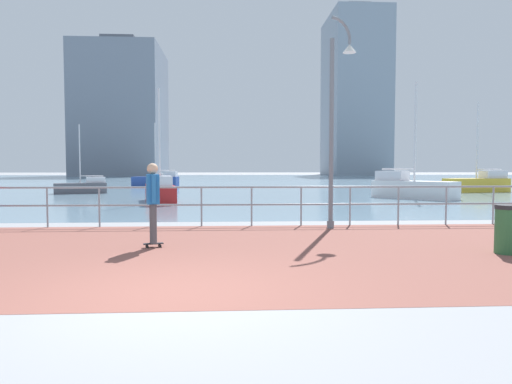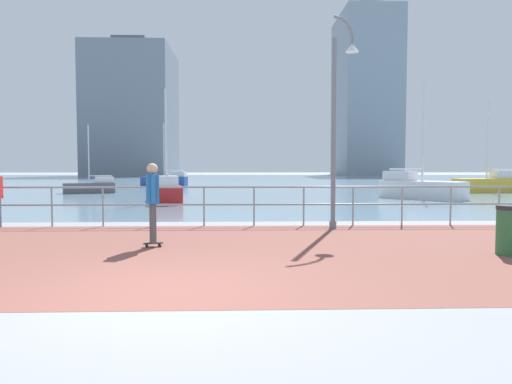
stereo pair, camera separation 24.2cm
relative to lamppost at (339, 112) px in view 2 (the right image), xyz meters
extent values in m
plane|color=gray|center=(-3.66, 33.74, -3.12)|extent=(220.00, 220.00, 0.00)
cube|color=brown|center=(-3.66, -3.20, -3.12)|extent=(28.00, 7.49, 0.01)
cube|color=#6B899E|center=(-3.66, 45.55, -3.12)|extent=(180.00, 88.00, 0.00)
cylinder|color=#8C99A3|center=(-9.26, 0.55, -2.57)|extent=(0.05, 0.05, 1.09)
cylinder|color=#8C99A3|center=(-7.86, 0.55, -2.57)|extent=(0.05, 0.05, 1.09)
cylinder|color=#8C99A3|center=(-6.46, 0.55, -2.57)|extent=(0.05, 0.05, 1.09)
cylinder|color=#8C99A3|center=(-5.06, 0.55, -2.57)|extent=(0.05, 0.05, 1.09)
cylinder|color=#8C99A3|center=(-3.66, 0.55, -2.57)|extent=(0.05, 0.05, 1.09)
cylinder|color=#8C99A3|center=(-2.26, 0.55, -2.57)|extent=(0.05, 0.05, 1.09)
cylinder|color=#8C99A3|center=(-0.86, 0.55, -2.57)|extent=(0.05, 0.05, 1.09)
cylinder|color=#8C99A3|center=(0.54, 0.55, -2.57)|extent=(0.05, 0.05, 1.09)
cylinder|color=#8C99A3|center=(1.94, 0.55, -2.57)|extent=(0.05, 0.05, 1.09)
cylinder|color=#8C99A3|center=(3.34, 0.55, -2.57)|extent=(0.05, 0.05, 1.09)
cylinder|color=#8C99A3|center=(4.74, 0.55, -2.57)|extent=(0.05, 0.05, 1.09)
cylinder|color=#8C99A3|center=(-3.66, 0.55, -2.03)|extent=(25.20, 0.06, 0.06)
cylinder|color=#8C99A3|center=(-3.66, 0.55, -2.52)|extent=(25.20, 0.06, 0.06)
cylinder|color=slate|center=(-0.15, -0.05, -3.02)|extent=(0.19, 0.19, 0.20)
cylinder|color=slate|center=(-0.15, -0.05, -0.60)|extent=(0.12, 0.12, 5.05)
cylinder|color=slate|center=(-0.07, -0.03, 2.47)|extent=(0.20, 0.14, 0.11)
cylinder|color=slate|center=(0.07, 0.02, 2.42)|extent=(0.21, 0.14, 0.15)
cylinder|color=slate|center=(0.19, 0.06, 2.34)|extent=(0.20, 0.14, 0.18)
cylinder|color=slate|center=(0.29, 0.10, 2.22)|extent=(0.18, 0.13, 0.19)
cylinder|color=slate|center=(0.35, 0.12, 2.08)|extent=(0.15, 0.12, 0.19)
cylinder|color=slate|center=(0.37, 0.12, 1.92)|extent=(0.11, 0.11, 0.17)
cone|color=silver|center=(0.37, 0.12, 1.72)|extent=(0.36, 0.36, 0.22)
cylinder|color=black|center=(-4.54, -2.84, -3.09)|extent=(0.07, 0.04, 0.06)
cylinder|color=black|center=(-4.56, -2.77, -3.09)|extent=(0.07, 0.04, 0.06)
cylinder|color=black|center=(-4.29, -2.78, -3.09)|extent=(0.07, 0.04, 0.06)
cylinder|color=black|center=(-4.31, -2.70, -3.09)|extent=(0.07, 0.04, 0.06)
cube|color=black|center=(-4.42, -2.77, -3.04)|extent=(0.41, 0.21, 0.02)
cylinder|color=#4C4C51|center=(-4.40, -2.85, -2.63)|extent=(0.16, 0.16, 0.81)
cylinder|color=#4C4C51|center=(-4.44, -2.70, -2.63)|extent=(0.16, 0.16, 0.81)
cube|color=#236BB2|center=(-4.42, -2.77, -1.92)|extent=(0.32, 0.39, 0.60)
cylinder|color=#236BB2|center=(-4.36, -3.00, -1.91)|extent=(0.11, 0.11, 0.57)
cylinder|color=#236BB2|center=(-4.48, -2.55, -1.91)|extent=(0.11, 0.11, 0.57)
sphere|color=#DBAD89|center=(-4.42, -2.77, -1.51)|extent=(0.22, 0.22, 0.22)
cylinder|color=red|center=(-9.19, 0.43, -2.00)|extent=(0.09, 0.09, 0.57)
cylinder|color=#2D6638|center=(2.40, -3.82, -2.69)|extent=(0.44, 0.44, 0.85)
cylinder|color=#262628|center=(2.40, -3.82, -2.23)|extent=(0.46, 0.46, 0.08)
cube|color=white|center=(6.84, 11.21, -2.65)|extent=(3.79, 4.24, 0.93)
cube|color=silver|center=(6.02, 12.23, -1.93)|extent=(1.72, 1.82, 0.52)
cylinder|color=silver|center=(6.84, 11.21, 0.41)|extent=(0.10, 0.10, 5.19)
cylinder|color=silver|center=(6.24, 11.96, -1.56)|extent=(1.30, 1.58, 0.08)
cube|color=#284799|center=(-9.47, 27.92, -2.70)|extent=(4.08, 1.75, 0.85)
cube|color=silver|center=(-8.29, 27.76, -2.04)|extent=(1.53, 1.04, 0.47)
cylinder|color=silver|center=(-9.47, 27.92, 0.08)|extent=(0.09, 0.09, 4.71)
cylinder|color=silver|center=(-8.61, 27.80, -1.71)|extent=(1.77, 0.32, 0.08)
cube|color=#B21E1E|center=(-6.18, 9.39, -2.71)|extent=(2.01, 3.97, 0.81)
cube|color=silver|center=(-5.92, 8.28, -2.08)|extent=(1.11, 1.52, 0.45)
cylinder|color=silver|center=(-6.18, 9.39, -0.04)|extent=(0.09, 0.09, 4.52)
cylinder|color=silver|center=(-5.99, 8.57, -1.76)|extent=(0.46, 1.68, 0.07)
cube|color=gold|center=(13.59, 17.21, -2.66)|extent=(4.45, 2.02, 0.92)
cube|color=silver|center=(14.86, 17.42, -1.94)|extent=(1.68, 1.17, 0.51)
cylinder|color=silver|center=(13.59, 17.21, 0.36)|extent=(0.10, 0.10, 5.11)
cylinder|color=silver|center=(14.52, 17.36, -1.59)|extent=(1.92, 0.40, 0.08)
cube|color=#595960|center=(-12.36, 16.99, -2.79)|extent=(3.25, 1.98, 0.67)
cube|color=silver|center=(-11.49, 17.31, -2.27)|extent=(1.28, 1.02, 0.37)
cylinder|color=silver|center=(-12.36, 16.99, -0.60)|extent=(0.07, 0.07, 3.70)
cylinder|color=silver|center=(-11.72, 17.23, -2.01)|extent=(1.33, 0.54, 0.06)
cube|color=#8493A3|center=(25.24, 89.23, 14.68)|extent=(12.18, 17.56, 35.59)
cube|color=slate|center=(25.24, 89.23, 33.47)|extent=(4.87, 7.02, 2.00)
cube|color=slate|center=(-24.78, 80.75, 9.55)|extent=(16.24, 17.78, 25.34)
cube|color=#4E5560|center=(-24.78, 80.75, 23.22)|extent=(6.50, 7.11, 2.00)
camera|label=1|loc=(-2.83, -11.99, -1.49)|focal=31.54mm
camera|label=2|loc=(-2.59, -12.00, -1.49)|focal=31.54mm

